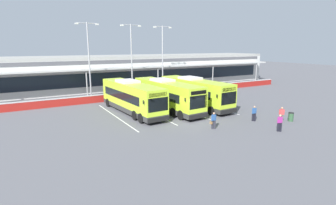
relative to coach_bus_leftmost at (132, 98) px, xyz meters
name	(u,v)px	position (x,y,z in m)	size (l,w,h in m)	color
ground_plane	(192,121)	(3.98, -6.77, -1.79)	(200.00, 200.00, 0.00)	#56565B
terminal_building	(110,72)	(3.98, 20.14, 1.23)	(70.00, 13.00, 6.00)	silver
red_barrier_wall	(137,95)	(3.98, 7.73, -1.23)	(60.00, 0.40, 1.10)	maroon
coach_bus_leftmost	(132,98)	(0.00, 0.00, 0.00)	(3.50, 12.28, 3.78)	#B7DB2D
coach_bus_left_centre	(167,96)	(4.20, -0.99, 0.00)	(3.50, 12.28, 3.78)	#B7DB2D
coach_bus_centre	(194,93)	(8.35, -1.03, 0.00)	(3.50, 12.28, 3.78)	#B7DB2D
bay_stripe_far_west	(115,116)	(-2.32, -0.77, -1.78)	(0.14, 13.00, 0.01)	silver
bay_stripe_west	(149,112)	(1.88, -0.77, -1.78)	(0.14, 13.00, 0.01)	silver
bay_stripe_mid_west	(179,108)	(6.08, -0.77, -1.78)	(0.14, 13.00, 0.01)	silver
bay_stripe_centre	(205,104)	(10.28, -0.77, -1.78)	(0.14, 13.00, 0.01)	silver
pedestrian_with_handbag	(214,120)	(4.25, -9.87, -0.93)	(0.62, 0.31, 1.62)	#33333D
pedestrian_in_dark_coat	(254,113)	(9.69, -9.89, -0.91)	(0.54, 0.32, 1.62)	black
pedestrian_child	(282,114)	(11.77, -11.65, -0.91)	(0.45, 0.44, 1.62)	#4C4238
pedestrian_near_bin	(280,122)	(9.01, -13.54, -0.91)	(0.54, 0.34, 1.62)	black
lamp_post_west	(89,57)	(-2.30, 9.90, 4.50)	(3.24, 0.28, 11.00)	#9E9EA3
lamp_post_centre	(132,56)	(4.14, 9.76, 4.50)	(3.24, 0.28, 11.00)	#9E9EA3
lamp_post_east	(163,55)	(9.91, 10.35, 4.50)	(3.24, 0.28, 11.00)	#9E9EA3
litter_bin	(291,117)	(13.02, -11.87, -1.32)	(0.54, 0.54, 0.93)	#2D5133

